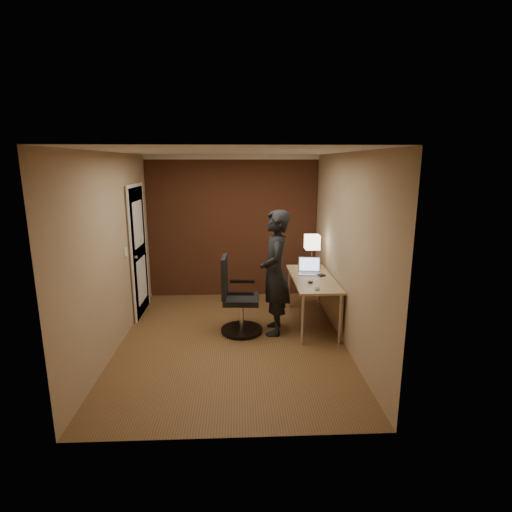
# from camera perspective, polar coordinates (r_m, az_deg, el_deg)

# --- Properties ---
(room) EXTENTS (4.00, 4.00, 4.00)m
(room) POSITION_cam_1_polar(r_m,az_deg,el_deg) (6.69, -5.73, 4.54)
(room) COLOR brown
(room) RESTS_ON ground
(desk) EXTENTS (0.60, 1.50, 0.73)m
(desk) POSITION_cam_1_polar(r_m,az_deg,el_deg) (5.96, 8.75, -4.20)
(desk) COLOR tan
(desk) RESTS_ON ground
(desk_lamp) EXTENTS (0.22, 0.22, 0.54)m
(desk_lamp) POSITION_cam_1_polar(r_m,az_deg,el_deg) (6.32, 8.03, 1.92)
(desk_lamp) COLOR silver
(desk_lamp) RESTS_ON desk
(laptop) EXTENTS (0.36, 0.30, 0.23)m
(laptop) POSITION_cam_1_polar(r_m,az_deg,el_deg) (6.12, 7.63, -1.83)
(laptop) COLOR silver
(laptop) RESTS_ON desk
(mouse) EXTENTS (0.09, 0.11, 0.03)m
(mouse) POSITION_cam_1_polar(r_m,az_deg,el_deg) (5.65, 7.80, -3.63)
(mouse) COLOR black
(mouse) RESTS_ON desk
(phone) EXTENTS (0.07, 0.12, 0.01)m
(phone) POSITION_cam_1_polar(r_m,az_deg,el_deg) (5.38, 8.74, -4.66)
(phone) COLOR black
(phone) RESTS_ON desk
(wallet) EXTENTS (0.13, 0.14, 0.02)m
(wallet) POSITION_cam_1_polar(r_m,az_deg,el_deg) (6.01, 9.29, -2.71)
(wallet) COLOR black
(wallet) RESTS_ON desk
(office_chair) EXTENTS (0.59, 0.62, 1.09)m
(office_chair) POSITION_cam_1_polar(r_m,az_deg,el_deg) (5.65, -2.80, -6.34)
(office_chair) COLOR black
(office_chair) RESTS_ON ground
(person) EXTENTS (0.46, 0.66, 1.75)m
(person) POSITION_cam_1_polar(r_m,az_deg,el_deg) (5.55, 2.74, -2.43)
(person) COLOR black
(person) RESTS_ON ground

